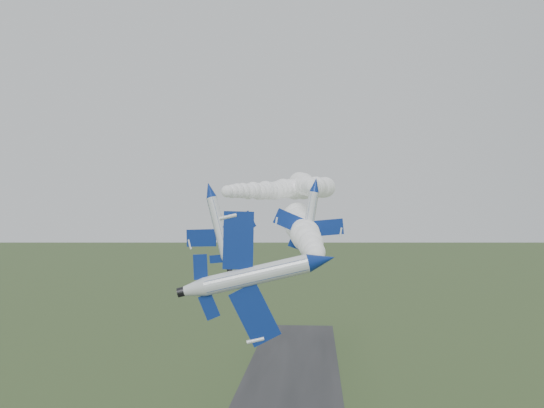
{
  "coord_description": "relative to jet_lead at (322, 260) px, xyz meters",
  "views": [
    {
      "loc": [
        6.39,
        -63.89,
        39.27
      ],
      "look_at": [
        0.52,
        14.85,
        41.19
      ],
      "focal_mm": 40.0,
      "sensor_mm": 36.0,
      "label": 1
    }
  ],
  "objects": [
    {
      "name": "jet_pair_right",
      "position": [
        -0.68,
        29.67,
        8.38
      ],
      "size": [
        9.61,
        11.59,
        3.1
      ],
      "rotation": [
        0.0,
        0.16,
        0.09
      ],
      "color": "white"
    },
    {
      "name": "jet_pair_left",
      "position": [
        -15.57,
        30.28,
        7.76
      ],
      "size": [
        10.59,
        12.75,
        4.01
      ],
      "rotation": [
        0.0,
        -0.27,
        -0.3
      ],
      "color": "white"
    },
    {
      "name": "smoke_trail_jet_pair_left",
      "position": [
        -6.15,
        62.04,
        9.38
      ],
      "size": [
        22.44,
        58.26,
        4.82
      ],
      "primitive_type": null,
      "rotation": [
        0.0,
        0.0,
        -0.3
      ],
      "color": "white"
    },
    {
      "name": "jet_lead",
      "position": [
        0.0,
        0.0,
        0.0
      ],
      "size": [
        4.03,
        14.36,
        11.58
      ],
      "rotation": [
        0.0,
        1.35,
        0.09
      ],
      "color": "white"
    },
    {
      "name": "smoke_trail_jet_pair_right",
      "position": [
        -2.91,
        64.39,
        10.29
      ],
      "size": [
        11.29,
        64.83,
        5.35
      ],
      "primitive_type": null,
      "rotation": [
        0.0,
        0.0,
        0.09
      ],
      "color": "white"
    },
    {
      "name": "smoke_trail_jet_lead",
      "position": [
        -2.57,
        33.27,
        2.11
      ],
      "size": [
        10.58,
        59.5,
        5.26
      ],
      "primitive_type": null,
      "rotation": [
        0.0,
        0.0,
        0.09
      ],
      "color": "white"
    }
  ]
}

